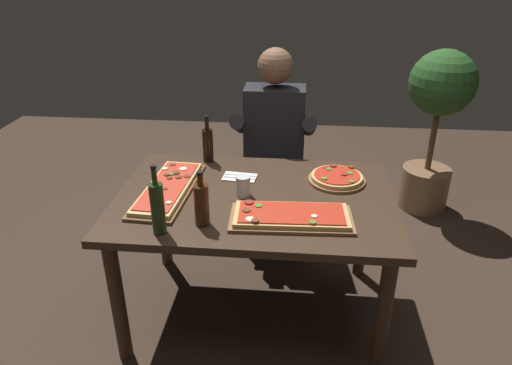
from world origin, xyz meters
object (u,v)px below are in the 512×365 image
Objects in this scene: pizza_round_far at (337,178)px; tumbler_near_camera at (243,187)px; dining_table at (255,212)px; pizza_rectangular_front at (291,217)px; oil_bottle_amber at (202,204)px; wine_bottle_dark at (208,144)px; seated_diner at (274,142)px; potted_plant_corner at (437,117)px; diner_chair at (274,170)px; pizza_rectangular_left at (168,188)px; vinegar_bottle_green at (158,207)px.

tumbler_near_camera is at bearing -157.05° from pizza_round_far.
pizza_rectangular_front is (0.19, -0.22, 0.11)m from dining_table.
oil_bottle_amber is 2.48× the size of tumbler_near_camera.
wine_bottle_dark is 0.50m from seated_diner.
potted_plant_corner is at bearing 47.67° from dining_table.
pizza_rectangular_left is at bearing -120.16° from diner_chair.
wine_bottle_dark is 0.79m from vinegar_bottle_green.
vinegar_bottle_green is 0.26× the size of potted_plant_corner.
pizza_rectangular_left is 0.44m from wine_bottle_dark.
potted_plant_corner is (1.27, 1.33, -0.03)m from tumbler_near_camera.
pizza_round_far is at bearing 22.95° from tumbler_near_camera.
diner_chair is at bearing 90.00° from seated_diner.
dining_table is 4.35× the size of vinegar_bottle_green.
oil_bottle_amber is at bearing -141.85° from pizza_round_far.
pizza_rectangular_front is at bearing -51.57° from wine_bottle_dark.
dining_table is 0.46m from pizza_rectangular_left.
diner_chair is at bearing 82.64° from tumbler_near_camera.
pizza_rectangular_front is at bearing -42.09° from tumbler_near_camera.
pizza_round_far is at bearing 61.34° from pizza_rectangular_front.
pizza_round_far is 0.76m from wine_bottle_dark.
dining_table is 0.87m from diner_chair.
diner_chair is 0.70× the size of potted_plant_corner.
vinegar_bottle_green is 1.36m from diner_chair.
pizza_round_far is at bearing 25.92° from dining_table.
dining_table is 1.61× the size of diner_chair.
tumbler_near_camera is 0.12× the size of diner_chair.
vinegar_bottle_green is (-0.07, -0.78, 0.02)m from wine_bottle_dark.
tumbler_near_camera is 0.08× the size of potted_plant_corner.
oil_bottle_amber is (-0.40, -0.07, 0.08)m from pizza_rectangular_front.
dining_table is 0.58m from vinegar_bottle_green.
pizza_rectangular_left is (-0.63, 0.22, 0.00)m from pizza_rectangular_front.
pizza_rectangular_front is 0.43× the size of seated_diner.
wine_bottle_dark reaches higher than pizza_rectangular_left.
wine_bottle_dark is at bearing 121.88° from tumbler_near_camera.
seated_diner is (-0.37, 0.53, -0.02)m from pizza_round_far.
tumbler_near_camera is (0.15, 0.29, -0.06)m from oil_bottle_amber.
pizza_rectangular_front and pizza_rectangular_left have the same top height.
dining_table is 1.13× the size of potted_plant_corner.
diner_chair is at bearing -157.69° from potted_plant_corner.
oil_bottle_amber reaches higher than tumbler_near_camera.
vinegar_bottle_green is at bearing -95.08° from wine_bottle_dark.
tumbler_near_camera is at bearing -133.73° from potted_plant_corner.
dining_table is at bearing -0.13° from pizza_rectangular_left.
oil_bottle_amber is at bearing -51.02° from pizza_rectangular_left.
dining_table is 0.15m from tumbler_near_camera.
dining_table is 5.05× the size of wine_bottle_dark.
oil_bottle_amber is (-0.63, -0.49, 0.08)m from pizza_round_far.
potted_plant_corner reaches higher than pizza_rectangular_left.
tumbler_near_camera is at bearing -58.12° from wine_bottle_dark.
pizza_rectangular_front is 0.41m from oil_bottle_amber.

